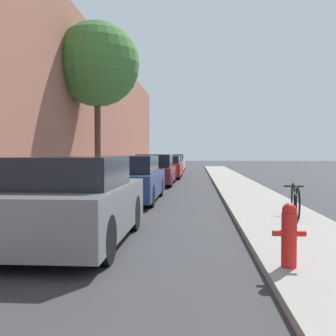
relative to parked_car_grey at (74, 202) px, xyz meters
name	(u,v)px	position (x,y,z in m)	size (l,w,h in m)	color
ground_plane	(170,191)	(0.99, 9.14, -0.70)	(120.00, 120.00, 0.00)	#333335
sidewalk_left	(97,189)	(-1.91, 9.14, -0.64)	(2.00, 52.00, 0.12)	gray
sidewalk_right	(244,190)	(3.89, 9.14, -0.64)	(2.00, 52.00, 0.12)	gray
building_facade_left	(63,97)	(-3.26, 9.14, 3.05)	(0.70, 52.00, 7.51)	#9E604C
parked_car_grey	(74,202)	(0.00, 0.00, 0.00)	(1.80, 3.93, 1.47)	black
parked_car_navy	(131,180)	(-0.02, 5.92, -0.02)	(1.77, 4.65, 1.44)	black
parked_car_maroon	(155,170)	(0.10, 12.31, -0.02)	(1.76, 4.54, 1.45)	black
parked_car_red	(166,167)	(0.20, 17.51, -0.05)	(1.89, 4.63, 1.34)	black
parked_car_champagne	(171,165)	(0.12, 23.08, -0.06)	(1.87, 4.03, 1.34)	black
parked_car_silver	(174,162)	(0.04, 28.72, -0.04)	(1.91, 3.98, 1.39)	black
street_tree_far	(97,64)	(-1.95, 9.41, 4.37)	(3.40, 3.40, 6.67)	#4C3A2B
fire_hydrant	(289,234)	(3.19, -1.54, -0.17)	(0.40, 0.19, 0.80)	red
bicycle	(295,200)	(4.23, 2.44, -0.22)	(0.44, 1.73, 0.71)	black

